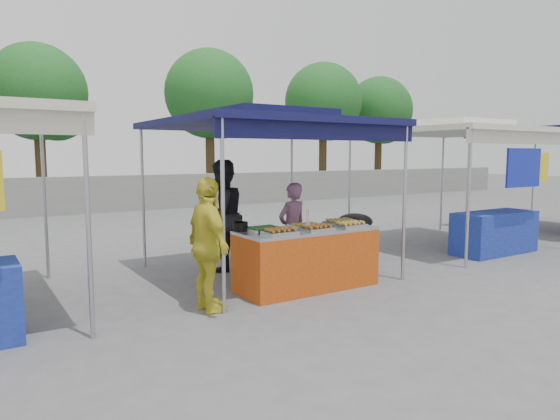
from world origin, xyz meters
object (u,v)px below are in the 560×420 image
wok_burner (355,237)px  helper_man (221,215)px  vendor_table (307,259)px  customer_person (208,245)px  vendor_woman (292,229)px  cooking_pot (240,226)px

wok_burner → helper_man: (-1.77, 1.23, 0.34)m
vendor_table → customer_person: customer_person is taller
vendor_woman → customer_person: bearing=18.8°
wok_burner → customer_person: 2.95m
vendor_table → wok_burner: size_ratio=2.10×
wok_burner → helper_man: bearing=124.3°
vendor_table → wok_burner: wok_burner is taller
vendor_table → helper_man: (-0.52, 1.65, 0.48)m
customer_person → helper_man: bearing=-30.3°
vendor_woman → wok_burner: bearing=152.5°
helper_man → customer_person: helper_man is taller
vendor_woman → customer_person: 2.12m
cooking_pot → customer_person: customer_person is taller
vendor_woman → helper_man: 1.20m
vendor_woman → helper_man: bearing=-57.7°
vendor_woman → helper_man: (-0.78, 0.90, 0.17)m
vendor_woman → customer_person: (-1.88, -0.98, 0.08)m
cooking_pot → helper_man: (0.36, 1.31, -0.01)m
cooking_pot → vendor_woman: vendor_woman is taller
vendor_table → customer_person: 1.67m
cooking_pot → vendor_woman: size_ratio=0.14×
wok_burner → vendor_woman: size_ratio=0.65×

